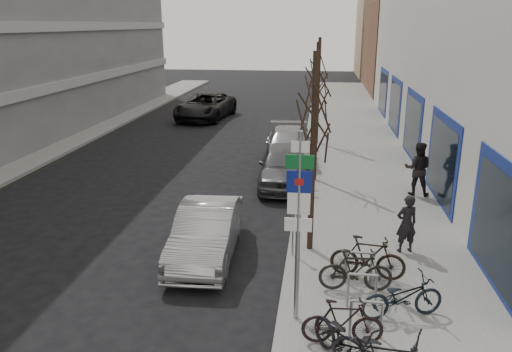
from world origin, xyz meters
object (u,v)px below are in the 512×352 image
(tree_mid, at_px, (317,80))
(tree_far, at_px, (319,66))
(parked_car_mid, at_px, (284,165))
(pedestrian_near, at_px, (407,224))
(lane_car, at_px, (206,106))
(parked_car_back, at_px, (289,146))
(bike_rack, at_px, (362,287))
(tree_near, at_px, (314,107))
(bike_near_right, at_px, (343,322))
(parked_car_front, at_px, (206,232))
(bike_near_left, at_px, (346,339))
(highway_sign_pole, at_px, (298,217))
(bike_mid_inner, at_px, (356,270))
(meter_mid, at_px, (302,171))
(bike_far_inner, at_px, (368,257))
(meter_front, at_px, (293,229))
(pedestrian_far, at_px, (418,168))
(bike_far_curb, at_px, (385,350))
(meter_back, at_px, (307,138))
(bike_mid_curb, at_px, (403,293))

(tree_mid, xyz_separation_m, tree_far, (0.00, 6.50, 0.00))
(parked_car_mid, height_order, pedestrian_near, pedestrian_near)
(tree_mid, xyz_separation_m, lane_car, (-7.50, 13.31, -3.25))
(parked_car_back, height_order, pedestrian_near, pedestrian_near)
(bike_rack, distance_m, tree_near, 4.66)
(bike_near_right, bearing_deg, parked_car_front, 38.87)
(bike_near_left, bearing_deg, highway_sign_pole, 88.94)
(bike_rack, bearing_deg, highway_sign_pole, -156.41)
(lane_car, relative_size, pedestrian_near, 3.76)
(bike_near_left, relative_size, pedestrian_near, 1.17)
(highway_sign_pole, distance_m, bike_near_left, 2.45)
(tree_mid, distance_m, parked_car_front, 8.32)
(parked_car_mid, bearing_deg, bike_mid_inner, -77.49)
(bike_near_left, bearing_deg, tree_mid, 58.87)
(tree_mid, distance_m, meter_mid, 3.55)
(bike_near_left, relative_size, bike_far_inner, 1.03)
(bike_far_inner, bearing_deg, bike_near_right, 173.24)
(bike_mid_inner, xyz_separation_m, bike_far_inner, (0.33, 0.66, 0.03))
(tree_mid, relative_size, meter_front, 4.33)
(pedestrian_far, bearing_deg, pedestrian_near, 86.76)
(tree_far, bearing_deg, bike_far_curb, -85.55)
(bike_near_left, bearing_deg, bike_near_right, 57.62)
(bike_rack, relative_size, tree_near, 0.41)
(bike_mid_inner, distance_m, parked_car_front, 4.22)
(tree_mid, bearing_deg, parked_car_front, -111.63)
(bike_rack, xyz_separation_m, meter_front, (-1.65, 2.40, 0.26))
(bike_mid_inner, bearing_deg, tree_near, 23.33)
(tree_far, bearing_deg, pedestrian_near, -78.66)
(tree_far, distance_m, bike_near_left, 18.28)
(tree_far, height_order, meter_back, tree_far)
(bike_mid_curb, bearing_deg, bike_rack, 53.44)
(meter_back, bearing_deg, bike_mid_curb, -79.77)
(highway_sign_pole, distance_m, bike_far_inner, 3.12)
(highway_sign_pole, distance_m, pedestrian_far, 9.55)
(tree_near, bearing_deg, bike_far_inner, -46.50)
(tree_mid, xyz_separation_m, parked_car_mid, (-1.20, -0.40, -3.30))
(meter_front, bearing_deg, meter_mid, 90.00)
(tree_far, xyz_separation_m, bike_near_left, (0.76, -17.95, -3.37))
(tree_near, xyz_separation_m, bike_mid_inner, (1.11, -2.17, -3.43))
(tree_mid, bearing_deg, meter_back, 96.42)
(bike_rack, relative_size, bike_mid_curb, 1.23)
(highway_sign_pole, bearing_deg, tree_near, 86.74)
(tree_near, xyz_separation_m, meter_front, (-0.45, -0.50, -3.19))
(bike_rack, distance_m, meter_back, 13.50)
(tree_near, distance_m, parked_car_front, 4.43)
(meter_back, bearing_deg, meter_mid, -90.00)
(bike_rack, relative_size, bike_mid_inner, 1.31)
(parked_car_back, bearing_deg, tree_mid, -72.16)
(bike_near_left, xyz_separation_m, pedestrian_near, (1.82, 5.09, 0.23))
(highway_sign_pole, bearing_deg, bike_mid_inner, 45.74)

